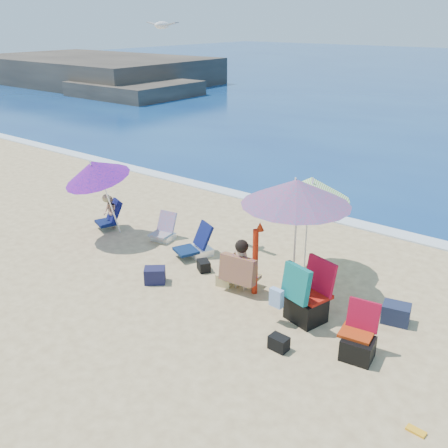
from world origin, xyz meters
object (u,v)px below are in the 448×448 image
Objects in this scene: person_center at (240,266)px; chair_rainbow at (164,233)px; furled_umbrella at (256,255)px; umbrella_blue at (95,170)px; chair_navy at (198,247)px; umbrella_striped at (311,188)px; camp_chair_right at (305,299)px; seagull at (162,25)px; umbrella_turquoise at (296,192)px; person_left at (110,212)px; camp_chair_left at (358,342)px.

chair_rainbow is at bearing 163.53° from person_center.
umbrella_blue is at bearing -178.31° from furled_umbrella.
umbrella_blue is 2.83m from chair_navy.
person_center is at bearing 0.63° from umbrella_blue.
camp_chair_right is at bearing -61.50° from umbrella_striped.
seagull is (-2.67, 0.96, 4.10)m from person_center.
umbrella_turquoise is 5.24m from person_left.
person_center reaches higher than camp_chair_left.
chair_navy is at bearing 163.79° from camp_chair_left.
umbrella_turquoise reaches higher than chair_rainbow.
person_left reaches higher than chair_rainbow.
person_left is (-4.22, 0.51, -0.09)m from person_center.
furled_umbrella is (4.21, 0.12, -0.86)m from umbrella_blue.
camp_chair_right is 6.00m from seagull.
umbrella_striped is 1.82× the size of camp_chair_right.
person_center is (2.75, -0.81, 0.33)m from chair_rainbow.
camp_chair_right is (4.22, -0.98, 0.23)m from chair_rainbow.
camp_chair_right is at bearing -11.81° from furled_umbrella.
umbrella_striped is 3.06× the size of chair_rainbow.
umbrella_striped is 2.38× the size of camp_chair_left.
chair_rainbow is at bearing 165.70° from camp_chair_left.
camp_chair_right reaches higher than chair_navy.
furled_umbrella is 4.92m from seagull.
umbrella_blue is at bearing -141.08° from seagull.
camp_chair_left reaches higher than chair_rainbow.
umbrella_striped is at bearing 11.26° from person_left.
person_left reaches higher than chair_navy.
umbrella_blue is at bearing -172.94° from umbrella_turquoise.
umbrella_striped is 4.36m from seagull.
camp_chair_left is at bearing -14.30° from chair_rainbow.
furled_umbrella is 3.19m from chair_rainbow.
umbrella_turquoise is 2.97m from chair_navy.
furled_umbrella is (-0.29, -1.38, -0.97)m from umbrella_striped.
chair_navy is at bearing -159.93° from umbrella_striped.
seagull is at bearing 163.97° from camp_chair_left.
chair_rainbow is (1.17, 0.86, -1.47)m from umbrella_blue.
umbrella_striped is 1.71m from furled_umbrella.
chair_navy reaches higher than chair_rainbow.
umbrella_turquoise is 2.82× the size of camp_chair_left.
camp_chair_right is (0.68, -0.70, -1.55)m from umbrella_turquoise.
person_center reaches higher than chair_navy.
furled_umbrella is 2.16× the size of chair_rainbow.
chair_navy is at bearing -15.33° from seagull.
camp_chair_right is at bearing -6.75° from person_left.
seagull is (-2.97, 0.88, 3.82)m from furled_umbrella.
umbrella_turquoise is at bearing -3.10° from chair_navy.
umbrella_striped is at bearing 20.07° from chair_navy.
seagull is (-5.26, 1.51, 4.34)m from camp_chair_left.
camp_chair_right is 1.48m from person_center.
furled_umbrella reaches higher than chair_rainbow.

